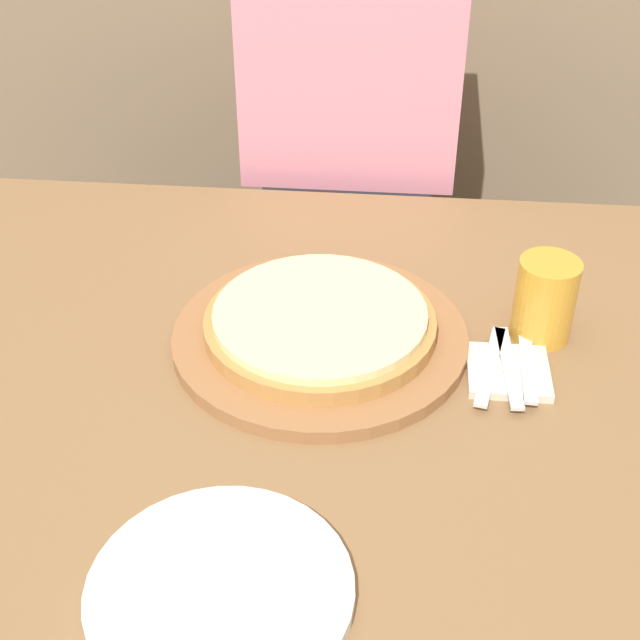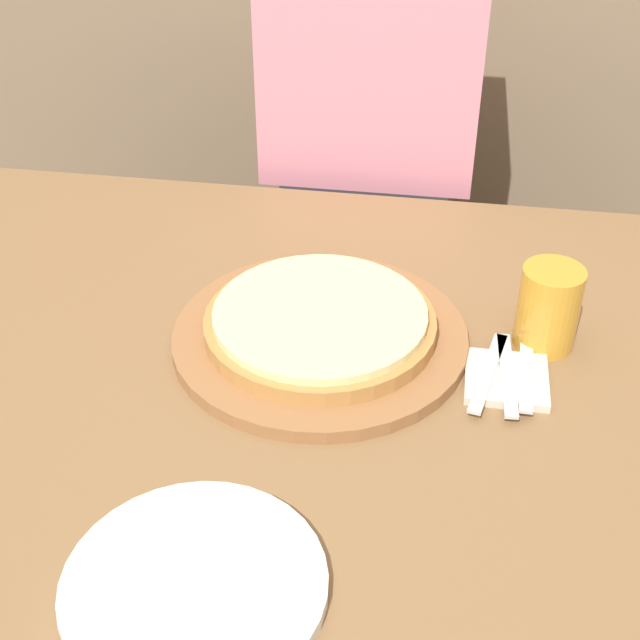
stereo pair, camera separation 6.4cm
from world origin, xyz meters
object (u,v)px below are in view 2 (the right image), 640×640
at_px(fork, 488,372).
at_px(diner_person, 368,198).
at_px(beer_glass, 549,305).
at_px(dinner_knife, 507,374).
at_px(dinner_plate, 192,585).
at_px(pizza_on_board, 320,329).
at_px(spoon, 526,376).

height_order(fork, diner_person, diner_person).
bearing_deg(beer_glass, fork, -128.31).
relative_size(dinner_knife, diner_person, 0.14).
height_order(beer_glass, dinner_plate, beer_glass).
bearing_deg(pizza_on_board, spoon, -9.57).
bearing_deg(dinner_knife, beer_glass, 61.96).
height_order(pizza_on_board, dinner_plate, pizza_on_board).
distance_m(beer_glass, fork, 0.13).
distance_m(spoon, diner_person, 0.72).
xyz_separation_m(beer_glass, dinner_plate, (-0.38, -0.49, -0.06)).
bearing_deg(fork, diner_person, 109.64).
distance_m(fork, dinner_knife, 0.03).
bearing_deg(dinner_plate, spoon, 48.26).
xyz_separation_m(dinner_plate, spoon, (0.35, 0.39, 0.01)).
relative_size(dinner_plate, spoon, 1.86).
distance_m(beer_glass, dinner_plate, 0.62).
bearing_deg(fork, beer_glass, 51.69).
bearing_deg(dinner_knife, dinner_plate, -129.63).
xyz_separation_m(dinner_plate, diner_person, (0.07, 1.04, -0.09)).
bearing_deg(fork, pizza_on_board, 168.44).
relative_size(fork, dinner_knife, 1.00).
bearing_deg(pizza_on_board, beer_glass, 8.92).
xyz_separation_m(beer_glass, diner_person, (-0.31, 0.56, -0.15)).
xyz_separation_m(dinner_plate, dinner_knife, (0.32, 0.39, 0.01)).
xyz_separation_m(dinner_plate, fork, (0.30, 0.39, 0.01)).
bearing_deg(diner_person, fork, -70.36).
xyz_separation_m(beer_glass, fork, (-0.08, -0.10, -0.05)).
xyz_separation_m(beer_glass, spoon, (-0.03, -0.10, -0.05)).
bearing_deg(dinner_plate, pizza_on_board, 81.74).
bearing_deg(pizza_on_board, diner_person, 89.81).
xyz_separation_m(spoon, diner_person, (-0.28, 0.65, -0.10)).
distance_m(dinner_knife, diner_person, 0.71).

